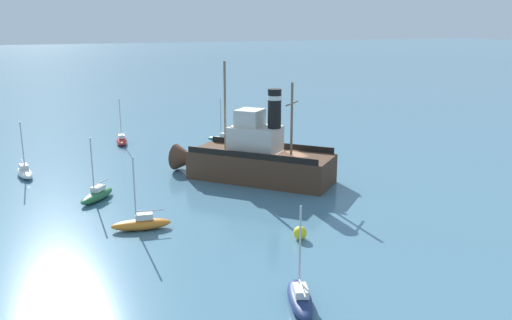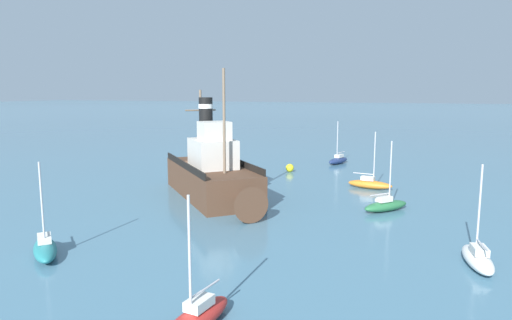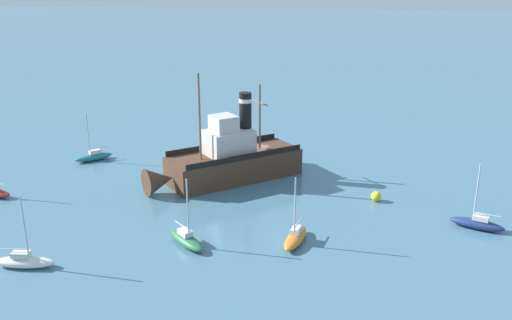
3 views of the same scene
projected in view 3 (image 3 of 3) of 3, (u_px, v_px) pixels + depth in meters
The scene contains 8 objects.
ground_plane at pixel (253, 172), 50.95m from camera, with size 600.00×600.00×0.00m, color #477289.
old_tugboat at pixel (228, 160), 48.60m from camera, with size 12.77×12.36×9.90m.
sailboat_teal at pixel (94, 156), 54.21m from camera, with size 3.40×3.53×4.90m.
sailboat_white at pixel (25, 261), 34.03m from camera, with size 3.93×1.71×4.90m.
sailboat_navy at pixel (477, 223), 39.32m from camera, with size 3.95×2.23×4.90m.
sailboat_green at pixel (187, 239), 36.86m from camera, with size 3.61×3.30×4.90m.
sailboat_orange at pixel (296, 237), 37.19m from camera, with size 1.66×3.92×4.90m.
mooring_buoy at pixel (376, 196), 44.21m from camera, with size 0.84×0.84×0.84m, color yellow.
Camera 3 is at (-10.47, 46.81, 17.22)m, focal length 38.00 mm.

